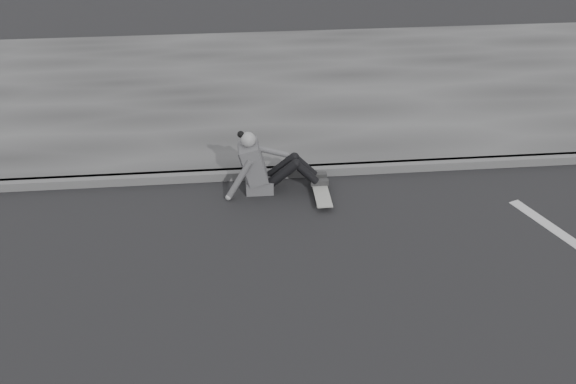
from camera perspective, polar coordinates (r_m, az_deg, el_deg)
ground at (r=6.98m, az=8.36°, el=-8.97°), size 80.00×80.00×0.00m
curb at (r=9.01m, az=4.83°, el=2.03°), size 24.00×0.16×0.12m
sidewalk at (r=11.69m, az=2.34°, el=9.38°), size 24.00×6.00×0.12m
skateboard at (r=8.45m, az=2.96°, el=0.02°), size 0.20×0.78×0.09m
seated_woman at (r=8.45m, az=-2.16°, el=2.31°), size 1.38×0.46×0.88m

